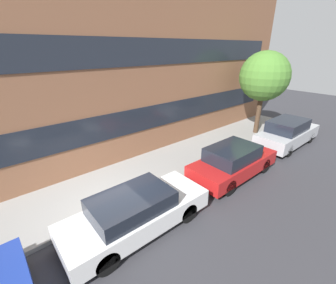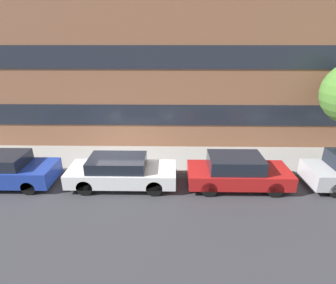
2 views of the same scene
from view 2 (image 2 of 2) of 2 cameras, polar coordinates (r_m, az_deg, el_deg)
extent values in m
plane|color=#333338|center=(12.13, -10.58, -6.67)|extent=(56.00, 56.00, 0.00)
cube|color=gray|center=(13.34, -9.46, -3.52)|extent=(28.00, 2.84, 0.14)
cube|color=brown|center=(14.00, -9.24, 16.09)|extent=(28.00, 0.90, 8.77)
cube|color=#1E232D|center=(13.99, -8.96, 5.85)|extent=(25.76, 0.04, 1.10)
cube|color=#1E232D|center=(13.50, -9.70, 17.73)|extent=(25.76, 0.04, 1.10)
cube|color=#1E3899|center=(12.69, -31.76, -5.72)|extent=(3.99, 1.60, 0.67)
cylinder|color=black|center=(12.74, -25.18, -5.65)|extent=(0.56, 0.18, 0.56)
cylinder|color=black|center=(11.64, -28.09, -8.81)|extent=(0.56, 0.18, 0.56)
cube|color=silver|center=(10.91, -9.89, -6.91)|extent=(4.34, 1.62, 0.57)
cube|color=black|center=(10.71, -10.99, -4.46)|extent=(2.26, 1.42, 0.45)
cylinder|color=black|center=(11.47, -2.53, -6.24)|extent=(0.64, 0.18, 0.64)
cylinder|color=black|center=(10.23, -3.00, -10.02)|extent=(0.64, 0.18, 0.64)
cylinder|color=black|center=(11.94, -15.61, -5.92)|extent=(0.64, 0.18, 0.64)
cylinder|color=black|center=(10.74, -17.68, -9.45)|extent=(0.64, 0.18, 0.64)
cube|color=#AD1919|center=(11.06, 14.99, -6.97)|extent=(4.06, 1.64, 0.58)
cube|color=black|center=(10.77, 14.44, -4.36)|extent=(2.11, 1.45, 0.55)
cylinder|color=black|center=(12.13, 19.92, -6.02)|extent=(0.63, 0.18, 0.63)
cylinder|color=black|center=(10.93, 22.26, -9.55)|extent=(0.63, 0.18, 0.63)
cylinder|color=black|center=(11.56, 7.97, -6.24)|extent=(0.63, 0.18, 0.63)
cylinder|color=black|center=(10.30, 8.91, -10.06)|extent=(0.63, 0.18, 0.63)
cylinder|color=black|center=(13.08, 29.75, -5.61)|extent=(0.65, 0.18, 0.65)
cylinder|color=red|center=(13.86, -27.88, -4.52)|extent=(0.28, 0.28, 0.04)
cylinder|color=red|center=(13.74, -28.09, -3.42)|extent=(0.19, 0.19, 0.54)
sphere|color=red|center=(13.63, -28.32, -2.23)|extent=(0.20, 0.20, 0.20)
cylinder|color=red|center=(13.81, -28.75, -3.19)|extent=(0.15, 0.08, 0.08)
cylinder|color=red|center=(13.64, -27.50, -3.24)|extent=(0.15, 0.08, 0.08)
camera|label=1|loc=(6.78, -43.57, 10.30)|focal=24.00mm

